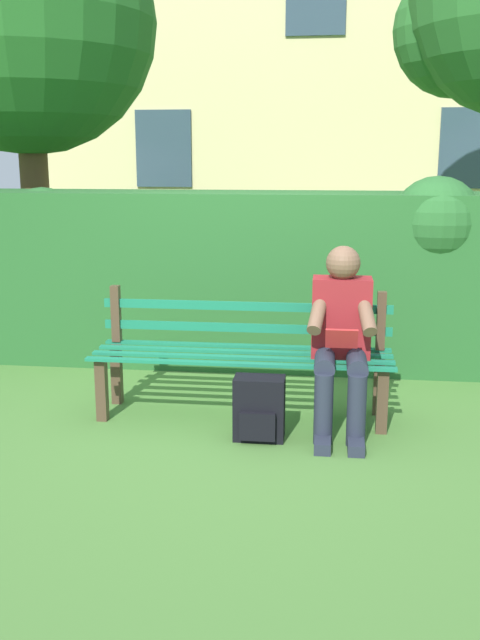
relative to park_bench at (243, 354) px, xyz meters
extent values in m
plane|color=#477533|center=(0.00, 0.06, -0.43)|extent=(60.00, 60.00, 0.00)
cube|color=#4C3828|center=(-0.92, 0.24, -0.21)|extent=(0.07, 0.07, 0.43)
cube|color=#4C3828|center=(0.92, 0.24, -0.21)|extent=(0.07, 0.07, 0.43)
cube|color=#4C3828|center=(-0.92, -0.11, -0.21)|extent=(0.07, 0.07, 0.43)
cube|color=#4C3828|center=(0.92, -0.11, -0.21)|extent=(0.07, 0.07, 0.43)
cube|color=#197251|center=(0.00, -0.16, 0.01)|extent=(2.00, 0.06, 0.02)
cube|color=#197251|center=(0.00, -0.01, 0.01)|extent=(2.00, 0.06, 0.02)
cube|color=#197251|center=(0.00, 0.14, 0.01)|extent=(2.00, 0.06, 0.02)
cube|color=#197251|center=(0.00, 0.29, 0.01)|extent=(2.00, 0.06, 0.02)
cube|color=#4C3828|center=(-0.92, -0.15, 0.22)|extent=(0.06, 0.06, 0.40)
cube|color=#4C3828|center=(0.92, -0.15, 0.22)|extent=(0.06, 0.06, 0.40)
cube|color=#197251|center=(0.00, -0.15, 0.14)|extent=(2.00, 0.02, 0.06)
cube|color=#197251|center=(0.00, -0.15, 0.30)|extent=(2.00, 0.02, 0.06)
cube|color=maroon|center=(-0.65, 0.04, 0.28)|extent=(0.38, 0.22, 0.52)
sphere|color=brown|center=(-0.65, 0.06, 0.64)|extent=(0.22, 0.22, 0.22)
cylinder|color=#232838|center=(-0.75, 0.25, 0.04)|extent=(0.13, 0.42, 0.13)
cylinder|color=#232838|center=(-0.55, 0.25, 0.04)|extent=(0.13, 0.42, 0.13)
cylinder|color=#232838|center=(-0.75, 0.46, -0.20)|extent=(0.12, 0.12, 0.45)
cylinder|color=#232838|center=(-0.55, 0.46, -0.20)|extent=(0.12, 0.12, 0.45)
cube|color=#232838|center=(-0.75, 0.54, -0.39)|extent=(0.10, 0.24, 0.07)
cube|color=#232838|center=(-0.55, 0.54, -0.39)|extent=(0.10, 0.24, 0.07)
cylinder|color=brown|center=(-0.80, 0.18, 0.34)|extent=(0.14, 0.32, 0.26)
cylinder|color=brown|center=(-0.50, 0.18, 0.34)|extent=(0.14, 0.32, 0.26)
cube|color=#B22626|center=(-0.65, 0.30, 0.20)|extent=(0.20, 0.07, 0.13)
cube|color=#265B28|center=(0.41, -1.32, 0.29)|extent=(6.05, 0.79, 1.45)
sphere|color=#265B28|center=(-1.40, -1.20, 0.80)|extent=(0.72, 0.72, 0.72)
sphere|color=#265B28|center=(1.93, -1.40, 0.73)|extent=(0.64, 0.64, 0.64)
cylinder|color=brown|center=(2.59, -2.84, 0.75)|extent=(0.30, 0.30, 2.35)
sphere|color=#236023|center=(2.59, -2.84, 2.66)|extent=(2.70, 2.70, 2.70)
cube|color=beige|center=(-0.28, -8.36, 2.89)|extent=(9.49, 2.98, 6.63)
cube|color=#334756|center=(-2.65, -6.86, 1.43)|extent=(0.90, 0.04, 1.20)
cube|color=#334756|center=(2.10, -6.86, 1.43)|extent=(0.90, 0.04, 1.20)
cube|color=black|center=(-0.15, 0.43, -0.23)|extent=(0.31, 0.18, 0.40)
cube|color=black|center=(-0.15, 0.54, -0.31)|extent=(0.22, 0.04, 0.18)
cylinder|color=black|center=(-0.25, 0.32, -0.21)|extent=(0.04, 0.04, 0.24)
cylinder|color=black|center=(-0.06, 0.32, -0.21)|extent=(0.04, 0.04, 0.24)
sphere|color=#2D702D|center=(-1.92, -3.90, 2.65)|extent=(1.44, 1.44, 1.44)
camera|label=1|loc=(-0.55, 4.63, 1.30)|focal=40.11mm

